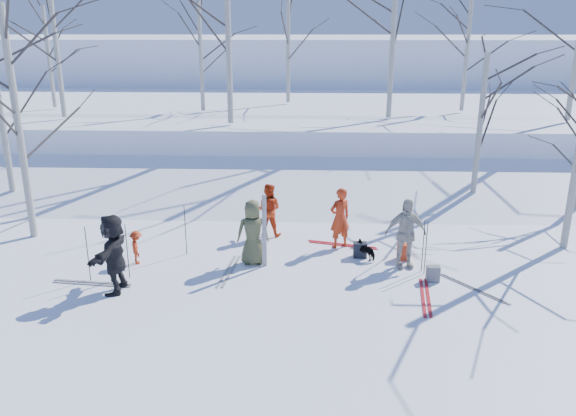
{
  "coord_description": "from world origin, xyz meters",
  "views": [
    {
      "loc": [
        0.57,
        -12.09,
        5.66
      ],
      "look_at": [
        0.0,
        1.5,
        1.3
      ],
      "focal_mm": 35.0,
      "sensor_mm": 36.0,
      "label": 1
    }
  ],
  "objects_px": {
    "skier_cream_east": "(405,234)",
    "dog": "(367,250)",
    "skier_red_north": "(340,218)",
    "skier_grey_west": "(114,253)",
    "skier_red_seated": "(137,247)",
    "backpack_red": "(404,252)",
    "skier_redor_behind": "(268,210)",
    "backpack_grey": "(433,274)",
    "skier_olive_center": "(253,232)",
    "backpack_dark": "(360,250)"
  },
  "relations": [
    {
      "from": "skier_cream_east",
      "to": "dog",
      "type": "xyz_separation_m",
      "value": [
        -0.87,
        0.47,
        -0.64
      ]
    },
    {
      "from": "backpack_dark",
      "to": "dog",
      "type": "bearing_deg",
      "value": -38.05
    },
    {
      "from": "backpack_red",
      "to": "skier_redor_behind",
      "type": "bearing_deg",
      "value": 155.23
    },
    {
      "from": "skier_red_seated",
      "to": "backpack_dark",
      "type": "bearing_deg",
      "value": -104.44
    },
    {
      "from": "backpack_red",
      "to": "backpack_grey",
      "type": "distance_m",
      "value": 1.37
    },
    {
      "from": "skier_cream_east",
      "to": "backpack_red",
      "type": "bearing_deg",
      "value": 72.75
    },
    {
      "from": "skier_red_north",
      "to": "backpack_red",
      "type": "relative_size",
      "value": 3.96
    },
    {
      "from": "skier_red_north",
      "to": "skier_cream_east",
      "type": "xyz_separation_m",
      "value": [
        1.54,
        -1.27,
        0.05
      ]
    },
    {
      "from": "skier_red_north",
      "to": "backpack_dark",
      "type": "bearing_deg",
      "value": 98.03
    },
    {
      "from": "skier_red_north",
      "to": "skier_redor_behind",
      "type": "xyz_separation_m",
      "value": [
        -1.98,
        0.85,
        -0.07
      ]
    },
    {
      "from": "skier_cream_east",
      "to": "backpack_grey",
      "type": "bearing_deg",
      "value": -63.71
    },
    {
      "from": "dog",
      "to": "backpack_dark",
      "type": "xyz_separation_m",
      "value": [
        -0.16,
        0.12,
        -0.04
      ]
    },
    {
      "from": "backpack_grey",
      "to": "skier_red_north",
      "type": "bearing_deg",
      "value": 135.1
    },
    {
      "from": "dog",
      "to": "backpack_red",
      "type": "distance_m",
      "value": 0.95
    },
    {
      "from": "skier_red_seated",
      "to": "dog",
      "type": "xyz_separation_m",
      "value": [
        5.8,
        0.52,
        -0.19
      ]
    },
    {
      "from": "skier_redor_behind",
      "to": "skier_red_seated",
      "type": "xyz_separation_m",
      "value": [
        -3.16,
        -2.18,
        -0.33
      ]
    },
    {
      "from": "dog",
      "to": "skier_olive_center",
      "type": "bearing_deg",
      "value": -44.08
    },
    {
      "from": "backpack_grey",
      "to": "skier_olive_center",
      "type": "bearing_deg",
      "value": 168.35
    },
    {
      "from": "backpack_red",
      "to": "backpack_grey",
      "type": "bearing_deg",
      "value": -69.29
    },
    {
      "from": "skier_redor_behind",
      "to": "skier_red_north",
      "type": "bearing_deg",
      "value": 167.52
    },
    {
      "from": "skier_grey_west",
      "to": "dog",
      "type": "relative_size",
      "value": 3.15
    },
    {
      "from": "skier_redor_behind",
      "to": "skier_red_seated",
      "type": "distance_m",
      "value": 3.85
    },
    {
      "from": "skier_olive_center",
      "to": "backpack_dark",
      "type": "distance_m",
      "value": 2.84
    },
    {
      "from": "skier_cream_east",
      "to": "dog",
      "type": "distance_m",
      "value": 1.18
    },
    {
      "from": "skier_olive_center",
      "to": "skier_redor_behind",
      "type": "bearing_deg",
      "value": -104.46
    },
    {
      "from": "skier_olive_center",
      "to": "skier_red_north",
      "type": "distance_m",
      "value": 2.52
    },
    {
      "from": "skier_red_seated",
      "to": "skier_cream_east",
      "type": "height_order",
      "value": "skier_cream_east"
    },
    {
      "from": "skier_olive_center",
      "to": "skier_red_seated",
      "type": "height_order",
      "value": "skier_olive_center"
    },
    {
      "from": "backpack_grey",
      "to": "skier_cream_east",
      "type": "bearing_deg",
      "value": 124.53
    },
    {
      "from": "skier_cream_east",
      "to": "skier_redor_behind",
      "type": "bearing_deg",
      "value": 140.6
    },
    {
      "from": "backpack_red",
      "to": "skier_red_seated",
      "type": "bearing_deg",
      "value": -175.57
    },
    {
      "from": "skier_redor_behind",
      "to": "backpack_dark",
      "type": "bearing_deg",
      "value": 159.04
    },
    {
      "from": "skier_cream_east",
      "to": "skier_red_north",
      "type": "bearing_deg",
      "value": 132.08
    },
    {
      "from": "skier_olive_center",
      "to": "skier_red_north",
      "type": "xyz_separation_m",
      "value": [
        2.22,
        1.2,
        0.0
      ]
    },
    {
      "from": "dog",
      "to": "backpack_red",
      "type": "height_order",
      "value": "dog"
    },
    {
      "from": "skier_red_seated",
      "to": "backpack_red",
      "type": "xyz_separation_m",
      "value": [
        6.75,
        0.52,
        -0.22
      ]
    },
    {
      "from": "skier_grey_west",
      "to": "backpack_grey",
      "type": "bearing_deg",
      "value": 98.54
    },
    {
      "from": "skier_cream_east",
      "to": "backpack_grey",
      "type": "height_order",
      "value": "skier_cream_east"
    },
    {
      "from": "skier_grey_west",
      "to": "backpack_grey",
      "type": "relative_size",
      "value": 4.78
    },
    {
      "from": "backpack_dark",
      "to": "skier_red_seated",
      "type": "bearing_deg",
      "value": -173.52
    },
    {
      "from": "backpack_red",
      "to": "backpack_dark",
      "type": "bearing_deg",
      "value": 173.91
    },
    {
      "from": "skier_grey_west",
      "to": "backpack_red",
      "type": "relative_size",
      "value": 4.33
    },
    {
      "from": "skier_olive_center",
      "to": "backpack_grey",
      "type": "bearing_deg",
      "value": 160.43
    },
    {
      "from": "skier_red_seated",
      "to": "skier_cream_east",
      "type": "distance_m",
      "value": 6.69
    },
    {
      "from": "skier_redor_behind",
      "to": "backpack_red",
      "type": "height_order",
      "value": "skier_redor_behind"
    },
    {
      "from": "skier_grey_west",
      "to": "backpack_red",
      "type": "distance_m",
      "value": 7.1
    },
    {
      "from": "skier_red_seated",
      "to": "skier_cream_east",
      "type": "relative_size",
      "value": 0.49
    },
    {
      "from": "backpack_grey",
      "to": "skier_grey_west",
      "type": "bearing_deg",
      "value": -173.71
    },
    {
      "from": "skier_red_north",
      "to": "skier_grey_west",
      "type": "height_order",
      "value": "skier_grey_west"
    },
    {
      "from": "skier_grey_west",
      "to": "backpack_red",
      "type": "xyz_separation_m",
      "value": [
        6.75,
        2.08,
        -0.7
      ]
    }
  ]
}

